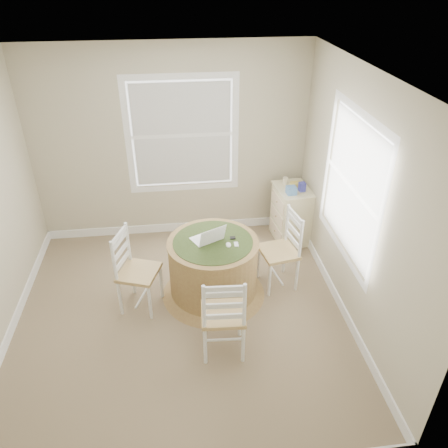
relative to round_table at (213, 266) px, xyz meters
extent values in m
cube|color=#7E7150|center=(-0.39, -0.35, -0.41)|extent=(3.60, 3.60, 0.02)
cube|color=white|center=(-0.39, -0.35, 2.21)|extent=(3.60, 3.60, 0.02)
cube|color=#B6AC8F|center=(-0.39, 1.46, 0.90)|extent=(3.60, 0.02, 2.60)
cube|color=#B6AC8F|center=(-0.39, -2.16, 0.90)|extent=(3.60, 0.02, 2.60)
cube|color=#B6AC8F|center=(1.42, -0.35, 0.90)|extent=(0.02, 3.60, 2.60)
cube|color=white|center=(-0.39, 1.44, -0.34)|extent=(3.60, 0.02, 0.12)
cube|color=white|center=(-2.18, -0.35, -0.34)|extent=(0.02, 3.60, 0.12)
cube|color=white|center=(1.40, -0.35, -0.34)|extent=(0.02, 3.60, 0.12)
cylinder|color=olive|center=(0.00, 0.00, 0.00)|extent=(1.00, 1.00, 0.65)
cone|color=olive|center=(0.00, 0.00, -0.36)|extent=(1.20, 1.20, 0.07)
cylinder|color=olive|center=(0.00, 0.00, 0.31)|extent=(1.02, 1.02, 0.03)
cylinder|color=#364A20|center=(0.00, 0.00, 0.33)|extent=(0.89, 0.89, 0.01)
cone|color=#364A20|center=(0.00, 0.00, 0.27)|extent=(0.98, 0.98, 0.10)
cube|color=white|center=(-0.07, 0.07, 0.33)|extent=(0.38, 0.34, 0.02)
cube|color=silver|center=(-0.07, 0.07, 0.34)|extent=(0.29, 0.23, 0.00)
cube|color=black|center=(0.00, -0.06, 0.44)|extent=(0.31, 0.20, 0.21)
ellipsoid|color=white|center=(0.16, -0.09, 0.34)|extent=(0.06, 0.09, 0.03)
cube|color=#B7BABF|center=(0.25, -0.09, 0.33)|extent=(0.05, 0.09, 0.02)
cube|color=black|center=(0.23, 0.04, 0.34)|extent=(0.06, 0.05, 0.02)
cube|color=beige|center=(1.18, 1.05, -0.02)|extent=(0.46, 0.60, 0.76)
cube|color=beige|center=(1.18, 1.05, 0.38)|extent=(0.50, 0.63, 0.02)
cube|color=beige|center=(0.97, 1.03, -0.25)|extent=(0.06, 0.47, 0.16)
cube|color=beige|center=(0.97, 1.03, -0.01)|extent=(0.06, 0.47, 0.16)
cube|color=beige|center=(0.97, 1.03, 0.21)|extent=(0.06, 0.47, 0.16)
cube|color=#507EB7|center=(1.11, 0.90, 0.44)|extent=(0.13, 0.13, 0.10)
cube|color=gold|center=(1.23, 1.11, 0.42)|extent=(0.16, 0.12, 0.06)
cube|color=#313293|center=(1.27, 0.97, 0.45)|extent=(0.09, 0.09, 0.12)
cylinder|color=beige|center=(1.10, 1.21, 0.43)|extent=(0.07, 0.07, 0.09)
camera|label=1|loc=(-0.36, -3.98, 3.01)|focal=35.00mm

